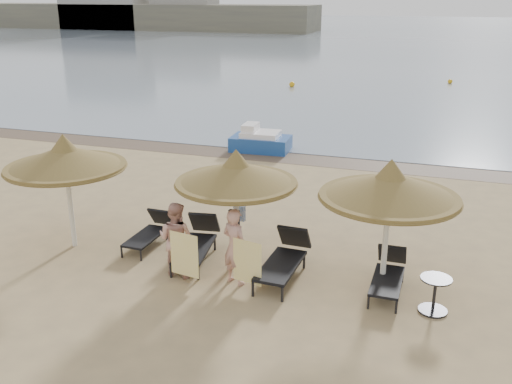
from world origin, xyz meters
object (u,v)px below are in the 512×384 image
lounger_near_right (285,257)px  person_right (235,241)px  palapa_left (65,158)px  palapa_right (390,187)px  lounger_far_right (389,273)px  person_left (176,233)px  palapa_center (236,174)px  side_table (434,296)px  pedal_boat (260,141)px  lounger_far_left (150,231)px  lounger_near_left (197,241)px

lounger_near_right → person_right: bearing=-140.8°
palapa_left → palapa_right: size_ratio=1.00×
lounger_far_right → person_left: 4.45m
palapa_center → palapa_right: size_ratio=0.96×
side_table → lounger_near_right: bearing=169.7°
person_right → pedal_boat: (-2.75, 10.16, -0.57)m
lounger_far_left → lounger_near_right: bearing=-7.6°
lounger_near_left → person_left: 1.05m
side_table → person_left: bearing=-178.8°
person_left → person_right: person_right is taller
lounger_near_right → lounger_far_right: 2.15m
palapa_left → person_left: palapa_left is taller
pedal_boat → lounger_near_right: bearing=-71.7°
palapa_right → person_left: palapa_right is taller
palapa_center → lounger_far_left: size_ratio=1.59×
palapa_right → person_right: size_ratio=1.45×
lounger_near_left → person_right: (1.23, -0.88, 0.55)m
side_table → pedal_boat: (-6.68, 10.06, 0.05)m
palapa_right → lounger_near_right: 2.69m
lounger_near_left → person_right: bearing=-44.2°
palapa_center → person_left: palapa_center is taller
palapa_right → lounger_far_left: 5.82m
lounger_near_right → person_left: (-2.19, -0.67, 0.53)m
palapa_center → lounger_far_right: (3.31, -0.14, -1.74)m
lounger_far_right → pedal_boat: 11.06m
palapa_center → pedal_boat: (-2.47, 9.28, -1.70)m
palapa_right → pedal_boat: palapa_right is taller
palapa_right → side_table: 2.20m
palapa_center → pedal_boat: 9.76m
lounger_far_left → pedal_boat: 8.98m
palapa_left → palapa_center: palapa_left is taller
lounger_near_right → person_left: person_left is taller
pedal_boat → lounger_near_left: bearing=-83.4°
person_right → person_left: bearing=21.8°
person_left → palapa_right: bearing=-165.5°
palapa_right → pedal_boat: size_ratio=1.22×
palapa_right → lounger_near_left: 4.51m
person_right → lounger_far_right: bearing=-145.1°
side_table → person_left: person_left is taller
lounger_far_right → pedal_boat: bearing=121.9°
palapa_center → lounger_near_left: (-0.95, 0.00, -1.69)m
palapa_center → side_table: (4.22, -0.78, -1.75)m
lounger_far_right → person_right: (-3.03, -0.74, 0.60)m
lounger_far_left → lounger_far_right: bearing=-3.6°
lounger_far_left → pedal_boat: size_ratio=0.74×
palapa_left → palapa_right: (7.18, 0.22, 0.00)m
palapa_left → lounger_far_right: bearing=1.6°
person_left → palapa_left: bearing=-6.0°
palapa_left → lounger_far_right: size_ratio=1.58×
lounger_far_left → lounger_near_left: lounger_near_left is taller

